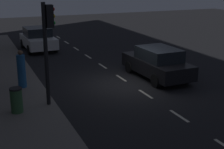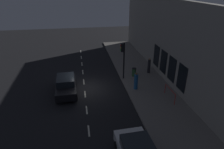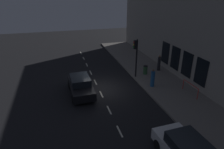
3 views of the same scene
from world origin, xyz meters
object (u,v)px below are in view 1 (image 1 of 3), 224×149
(parked_car_1, at_px, (38,39))
(pedestrian_0, at_px, (21,70))
(parked_car_0, at_px, (157,63))
(trash_bin, at_px, (16,100))
(traffic_light, at_px, (48,38))

(parked_car_1, height_order, pedestrian_0, pedestrian_0)
(parked_car_0, xyz_separation_m, trash_bin, (7.24, 2.18, -0.17))
(traffic_light, height_order, pedestrian_0, traffic_light)
(pedestrian_0, xyz_separation_m, trash_bin, (0.63, 2.89, -0.32))
(parked_car_1, height_order, trash_bin, parked_car_1)
(parked_car_1, distance_m, pedestrian_0, 8.77)
(trash_bin, bearing_deg, parked_car_1, -104.78)
(traffic_light, xyz_separation_m, pedestrian_0, (0.73, -2.54, -1.85))
(traffic_light, relative_size, parked_car_0, 0.91)
(parked_car_1, relative_size, pedestrian_0, 2.26)
(parked_car_1, bearing_deg, trash_bin, 73.17)
(traffic_light, bearing_deg, trash_bin, 14.37)
(parked_car_1, bearing_deg, parked_car_0, 112.88)
(parked_car_0, bearing_deg, traffic_light, -164.30)
(traffic_light, relative_size, pedestrian_0, 2.30)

